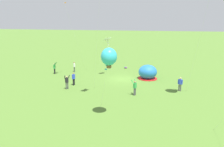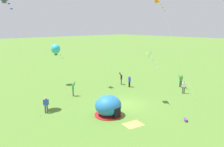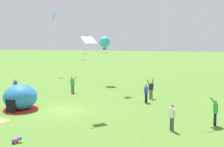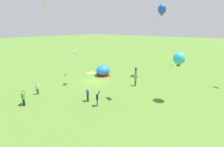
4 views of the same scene
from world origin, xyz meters
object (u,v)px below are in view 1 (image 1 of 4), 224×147
at_px(person_with_toddler, 55,68).
at_px(kite_white, 107,41).
at_px(person_flying_kite, 67,82).
at_px(person_arms_raised, 135,87).
at_px(person_near_tent, 74,66).
at_px(popup_tent, 148,72).
at_px(person_strolling, 74,78).
at_px(person_far_back, 180,83).
at_px(kite_cyan, 109,57).
at_px(toddler_crawling, 126,68).

distance_m(person_with_toddler, kite_white, 9.74).
xyz_separation_m(person_flying_kite, person_arms_raised, (-8.58, 0.21, -0.00)).
bearing_deg(person_flying_kite, person_near_tent, -72.02).
relative_size(popup_tent, person_near_tent, 1.63).
relative_size(popup_tent, person_with_toddler, 1.49).
relative_size(person_flying_kite, person_strolling, 1.10).
relative_size(person_near_tent, person_arms_raised, 0.91).
bearing_deg(person_strolling, person_far_back, -176.38).
distance_m(person_near_tent, kite_white, 7.59).
height_order(person_flying_kite, kite_cyan, kite_cyan).
height_order(person_near_tent, person_arms_raised, person_arms_raised).
xyz_separation_m(person_near_tent, kite_cyan, (-10.13, 15.61, 4.55)).
height_order(person_with_toddler, person_arms_raised, same).
bearing_deg(person_flying_kite, kite_cyan, 137.18).
height_order(person_with_toddler, kite_white, kite_white).
xyz_separation_m(popup_tent, toddler_crawling, (4.45, -6.08, -0.82)).
distance_m(person_strolling, kite_white, 8.13).
xyz_separation_m(person_near_tent, person_with_toddler, (2.58, 1.93, 0.03)).
distance_m(popup_tent, person_strolling, 10.87).
bearing_deg(person_near_tent, person_flying_kite, 107.98).
relative_size(person_far_back, kite_cyan, 0.27).
xyz_separation_m(person_flying_kite, kite_white, (-3.16, -7.88, 4.43)).
bearing_deg(toddler_crawling, person_strolling, 67.74).
distance_m(popup_tent, kite_cyan, 15.07).
bearing_deg(person_far_back, person_flying_kite, 11.03).
relative_size(toddler_crawling, kite_cyan, 0.08).
relative_size(kite_white, kite_cyan, 0.96).
xyz_separation_m(person_far_back, kite_white, (10.57, -5.21, 4.47)).
xyz_separation_m(popup_tent, kite_white, (6.22, -0.38, 4.43)).
relative_size(person_strolling, kite_white, 0.29).
distance_m(toddler_crawling, person_flying_kite, 14.48).
bearing_deg(popup_tent, kite_white, -3.46).
height_order(toddler_crawling, kite_cyan, kite_cyan).
height_order(popup_tent, person_far_back, popup_tent).
height_order(toddler_crawling, person_far_back, person_far_back).
relative_size(person_flying_kite, person_arms_raised, 1.00).
xyz_separation_m(person_arms_raised, kite_white, (5.42, -8.09, 4.43)).
bearing_deg(person_strolling, toddler_crawling, -112.26).
height_order(kite_white, kite_cyan, kite_cyan).
bearing_deg(popup_tent, person_near_tent, -6.48).
bearing_deg(person_near_tent, person_strolling, 112.99).
xyz_separation_m(person_flying_kite, person_strolling, (-0.12, -1.82, -0.03)).
bearing_deg(popup_tent, person_with_toddler, 2.06).
bearing_deg(person_with_toddler, person_arms_raised, 152.93).
xyz_separation_m(person_strolling, kite_cyan, (-7.13, 8.53, 4.55)).
xyz_separation_m(person_far_back, kite_cyan, (6.48, 9.39, 4.55)).
relative_size(person_far_back, person_flying_kite, 0.91).
bearing_deg(kite_cyan, kite_white, -74.36).
height_order(person_flying_kite, person_strolling, person_flying_kite).
relative_size(toddler_crawling, person_flying_kite, 0.28).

